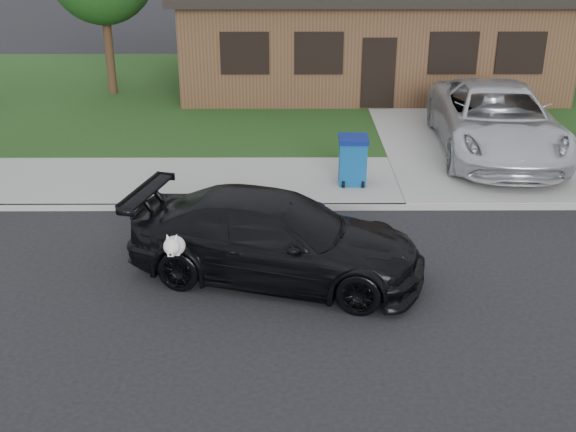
{
  "coord_description": "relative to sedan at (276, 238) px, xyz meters",
  "views": [
    {
      "loc": [
        1.18,
        -10.54,
        6.06
      ],
      "look_at": [
        1.23,
        0.67,
        1.1
      ],
      "focal_mm": 45.0,
      "sensor_mm": 36.0,
      "label": 1
    }
  ],
  "objects": [
    {
      "name": "recycling_bin",
      "position": [
        1.68,
        4.18,
        -0.06
      ],
      "size": [
        0.67,
        0.71,
        1.09
      ],
      "rotation": [
        0.0,
        0.0,
        -0.03
      ],
      "color": "navy",
      "rests_on": "sidewalk"
    },
    {
      "name": "ground",
      "position": [
        -1.03,
        -0.57,
        -0.74
      ],
      "size": [
        120.0,
        120.0,
        0.0
      ],
      "primitive_type": "plane",
      "color": "black",
      "rests_on": "ground"
    },
    {
      "name": "driveway",
      "position": [
        4.97,
        9.43,
        -0.67
      ],
      "size": [
        4.5,
        13.0,
        0.14
      ],
      "primitive_type": "cube",
      "color": "gray",
      "rests_on": "ground"
    },
    {
      "name": "sedan",
      "position": [
        0.0,
        0.0,
        0.0
      ],
      "size": [
        5.43,
        3.31,
        1.47
      ],
      "rotation": [
        0.0,
        0.0,
        1.31
      ],
      "color": "black",
      "rests_on": "ground"
    },
    {
      "name": "minivan",
      "position": [
        5.42,
        6.23,
        0.24
      ],
      "size": [
        3.18,
        6.21,
        1.68
      ],
      "primitive_type": "imported",
      "rotation": [
        0.0,
        0.0,
        -0.07
      ],
      "color": "silver",
      "rests_on": "driveway"
    },
    {
      "name": "curb",
      "position": [
        -1.03,
        2.93,
        -0.68
      ],
      "size": [
        60.0,
        0.12,
        0.12
      ],
      "primitive_type": "cube",
      "color": "gray",
      "rests_on": "ground"
    },
    {
      "name": "sidewalk",
      "position": [
        -1.03,
        4.43,
        -0.68
      ],
      "size": [
        60.0,
        3.0,
        0.12
      ],
      "primitive_type": "cube",
      "color": "gray",
      "rests_on": "ground"
    },
    {
      "name": "lawn",
      "position": [
        -1.03,
        12.43,
        -0.67
      ],
      "size": [
        60.0,
        13.0,
        0.13
      ],
      "primitive_type": "cube",
      "color": "#193814",
      "rests_on": "ground"
    },
    {
      "name": "house",
      "position": [
        2.97,
        14.42,
        1.4
      ],
      "size": [
        12.6,
        8.6,
        4.65
      ],
      "color": "#422B1C",
      "rests_on": "ground"
    }
  ]
}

